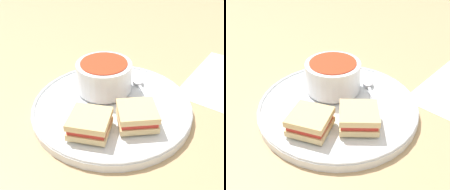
{
  "view_description": "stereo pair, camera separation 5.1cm",
  "coord_description": "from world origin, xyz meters",
  "views": [
    {
      "loc": [
        0.36,
        -0.2,
        0.33
      ],
      "look_at": [
        0.0,
        0.0,
        0.04
      ],
      "focal_mm": 42.0,
      "sensor_mm": 36.0,
      "label": 1
    },
    {
      "loc": [
        0.39,
        -0.15,
        0.33
      ],
      "look_at": [
        0.0,
        0.0,
        0.04
      ],
      "focal_mm": 42.0,
      "sensor_mm": 36.0,
      "label": 2
    }
  ],
  "objects": [
    {
      "name": "sandwich_half_near",
      "position": [
        0.05,
        -0.07,
        0.04
      ],
      "size": [
        0.09,
        0.09,
        0.03
      ],
      "rotation": [
        0.0,
        0.0,
        5.57
      ],
      "color": "#DBBC7F",
      "rests_on": "plate"
    },
    {
      "name": "soup_bowl",
      "position": [
        -0.05,
        0.01,
        0.05
      ],
      "size": [
        0.11,
        0.11,
        0.06
      ],
      "color": "white",
      "rests_on": "plate"
    },
    {
      "name": "plate",
      "position": [
        0.0,
        0.0,
        0.01
      ],
      "size": [
        0.31,
        0.31,
        0.02
      ],
      "color": "white",
      "rests_on": "ground_plane"
    },
    {
      "name": "spoon",
      "position": [
        -0.03,
        0.08,
        0.02
      ],
      "size": [
        0.11,
        0.04,
        0.01
      ],
      "rotation": [
        0.0,
        0.0,
        9.16
      ],
      "color": "silver",
      "rests_on": "plate"
    },
    {
      "name": "sandwich_half_far",
      "position": [
        0.08,
        0.01,
        0.04
      ],
      "size": [
        0.09,
        0.09,
        0.03
      ],
      "rotation": [
        0.0,
        0.0,
        5.89
      ],
      "color": "#DBBC7F",
      "rests_on": "plate"
    },
    {
      "name": "ground_plane",
      "position": [
        0.0,
        0.0,
        0.0
      ],
      "size": [
        2.4,
        2.4,
        0.0
      ],
      "primitive_type": "plane",
      "color": "tan"
    }
  ]
}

